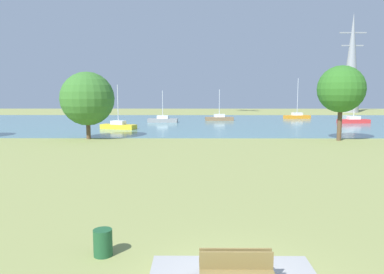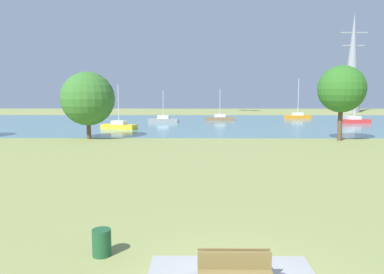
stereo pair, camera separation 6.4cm
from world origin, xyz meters
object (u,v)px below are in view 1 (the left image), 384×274
at_px(sailboat_yellow, 118,126).
at_px(sailboat_orange, 297,116).
at_px(sailboat_gray, 163,120).
at_px(tree_west_far, 87,99).
at_px(sailboat_brown, 219,118).
at_px(bench_facing_water, 234,265).
at_px(electricity_pylon, 351,63).
at_px(litter_bin, 103,243).
at_px(tree_west_near, 341,89).
at_px(sailboat_red, 353,120).

relative_size(sailboat_yellow, sailboat_orange, 0.79).
relative_size(sailboat_gray, tree_west_far, 0.74).
relative_size(sailboat_brown, sailboat_gray, 1.04).
height_order(bench_facing_water, electricity_pylon, electricity_pylon).
bearing_deg(sailboat_gray, litter_bin, -87.17).
distance_m(litter_bin, tree_west_near, 32.03).
height_order(sailboat_orange, electricity_pylon, electricity_pylon).
relative_size(bench_facing_water, sailboat_yellow, 0.31).
relative_size(litter_bin, tree_west_far, 0.11).
bearing_deg(tree_west_far, sailboat_yellow, 84.75).
bearing_deg(sailboat_orange, sailboat_brown, -161.54).
bearing_deg(sailboat_gray, electricity_pylon, 35.79).
bearing_deg(electricity_pylon, bench_facing_water, -114.32).
bearing_deg(electricity_pylon, sailboat_yellow, -138.83).
bearing_deg(tree_west_far, sailboat_brown, 58.78).
distance_m(bench_facing_water, electricity_pylon, 90.30).
bearing_deg(sailboat_brown, sailboat_red, -14.08).
height_order(sailboat_orange, tree_west_far, sailboat_orange).
bearing_deg(litter_bin, tree_west_far, 106.81).
bearing_deg(sailboat_gray, sailboat_yellow, -114.34).
distance_m(sailboat_orange, electricity_pylon, 31.33).
bearing_deg(sailboat_orange, sailboat_gray, -159.99).
bearing_deg(sailboat_brown, bench_facing_water, -93.42).
xyz_separation_m(sailboat_red, electricity_pylon, (12.78, 32.39, 11.44)).
xyz_separation_m(sailboat_gray, sailboat_red, (30.27, -1.35, 0.01)).
xyz_separation_m(bench_facing_water, litter_bin, (-3.74, 1.55, -0.07)).
distance_m(sailboat_gray, tree_west_near, 30.31).
bearing_deg(tree_west_near, electricity_pylon, 66.48).
bearing_deg(tree_west_far, electricity_pylon, 46.97).
height_order(sailboat_brown, sailboat_orange, sailboat_orange).
bearing_deg(litter_bin, bench_facing_water, -22.49).
relative_size(bench_facing_water, tree_west_near, 0.24).
xyz_separation_m(bench_facing_water, tree_west_far, (-12.08, 29.17, 3.71)).
bearing_deg(tree_west_far, sailboat_gray, 74.56).
bearing_deg(sailboat_brown, sailboat_orange, 18.46).
height_order(sailboat_red, tree_west_near, tree_west_near).
xyz_separation_m(sailboat_gray, electricity_pylon, (43.05, 31.03, 11.45)).
bearing_deg(tree_west_near, bench_facing_water, -115.80).
distance_m(sailboat_brown, tree_west_near, 28.73).
distance_m(sailboat_orange, sailboat_red, 11.85).
xyz_separation_m(bench_facing_water, electricity_pylon, (36.88, 81.63, 11.43)).
height_order(tree_west_near, electricity_pylon, electricity_pylon).
xyz_separation_m(sailboat_yellow, tree_west_near, (24.69, -11.57, 4.70)).
distance_m(sailboat_orange, tree_west_far, 42.80).
height_order(litter_bin, electricity_pylon, electricity_pylon).
height_order(litter_bin, tree_west_far, tree_west_far).
xyz_separation_m(sailboat_brown, sailboat_orange, (14.75, 4.92, 0.02)).
distance_m(litter_bin, sailboat_gray, 49.10).
bearing_deg(sailboat_yellow, sailboat_red, 15.24).
bearing_deg(bench_facing_water, sailboat_red, 63.92).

